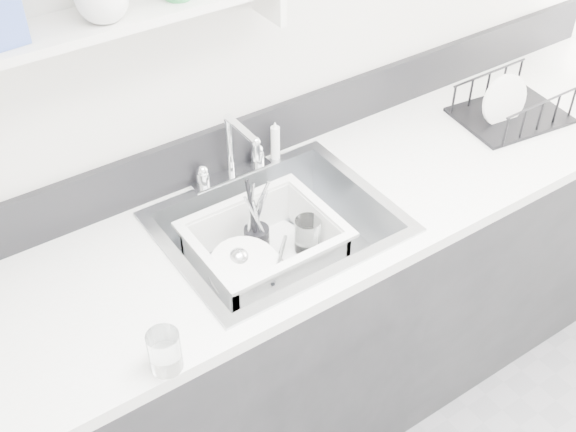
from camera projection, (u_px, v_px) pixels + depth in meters
counter_run at (279, 331)px, 2.32m from camera, size 3.20×0.62×0.92m
backsplash at (223, 149)px, 2.16m from camera, size 3.20×0.02×0.16m
sink at (278, 246)px, 2.08m from camera, size 0.64×0.52×0.20m
faucet at (232, 163)px, 2.14m from camera, size 0.26×0.18×0.23m
side_sprayer at (275, 141)px, 2.20m from camera, size 0.03×0.03×0.14m
wall_shelf at (91, 27)px, 1.63m from camera, size 1.00×0.16×0.12m
wash_tub at (265, 249)px, 2.07m from camera, size 0.49×0.43×0.16m
plate_stack at (248, 277)px, 2.03m from camera, size 0.26×0.25×0.10m
utensil_cup at (257, 238)px, 2.12m from camera, size 0.07×0.07×0.25m
ladle at (262, 266)px, 2.05m from camera, size 0.27×0.26×0.08m
tumbler_in_tub at (308, 235)px, 2.13m from camera, size 0.09×0.09×0.11m
tumbler_counter at (165, 351)px, 1.61m from camera, size 0.08×0.08×0.10m
dish_rack at (513, 101)px, 2.40m from camera, size 0.39×0.31×0.12m
bowl_small at (314, 265)px, 2.09m from camera, size 0.12×0.12×0.03m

